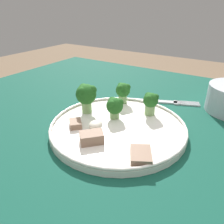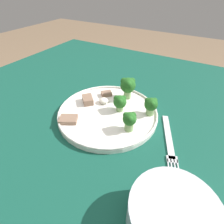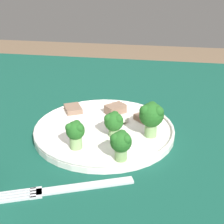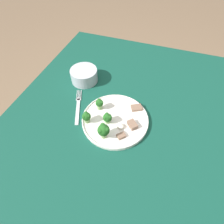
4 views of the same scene
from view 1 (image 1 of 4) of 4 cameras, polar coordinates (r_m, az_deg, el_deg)
The scene contains 11 objects.
table at distance 0.46m, azimuth 4.30°, elevation -18.77°, with size 1.07×1.20×0.71m.
dinner_plate at distance 0.46m, azimuth 1.54°, elevation -3.87°, with size 0.28×0.28×0.02m.
fork at distance 0.61m, azimuth 12.21°, elevation 2.69°, with size 0.10×0.20×0.00m.
broccoli_floret_near_rim_left at distance 0.50m, azimuth -6.78°, elevation 4.51°, with size 0.05×0.05×0.07m.
broccoli_floret_center_left at distance 0.48m, azimuth 0.69°, elevation 1.58°, with size 0.04×0.04×0.05m.
broccoli_floret_back_left at distance 0.50m, azimuth 10.04°, elevation 2.72°, with size 0.03×0.03×0.05m.
broccoli_floret_front_left at distance 0.55m, azimuth 2.87°, elevation 5.58°, with size 0.04×0.04×0.05m.
meat_slice_front_slice at distance 0.40m, azimuth -5.34°, elevation -6.65°, with size 0.05×0.05×0.02m.
meat_slice_middle_slice at distance 0.37m, azimuth 7.53°, elevation -11.06°, with size 0.06×0.05×0.01m.
meat_slice_rear_slice at distance 0.46m, azimuth -9.24°, elevation -2.83°, with size 0.04×0.04×0.01m.
sauce_dollop at distance 0.45m, azimuth -4.23°, elevation -3.37°, with size 0.03×0.03×0.02m.
Camera 1 is at (0.29, 0.15, 0.96)m, focal length 35.00 mm.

